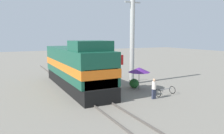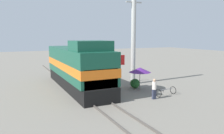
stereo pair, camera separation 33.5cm
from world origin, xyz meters
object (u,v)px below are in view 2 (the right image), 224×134
object	(u,v)px
person_bystander	(154,88)
bicycle	(166,91)
locomotive	(78,67)
utility_pole	(133,38)
vendor_umbrella	(140,70)
billboard_sign	(117,62)

from	to	relation	value
person_bystander	bicycle	world-z (taller)	person_bystander
locomotive	utility_pole	bearing A→B (deg)	-6.95
utility_pole	vendor_umbrella	xyz separation A→B (m)	(-0.80, -2.56, -2.92)
bicycle	locomotive	bearing A→B (deg)	-141.89
vendor_umbrella	billboard_sign	distance (m)	3.57
utility_pole	billboard_sign	distance (m)	3.08
person_bystander	vendor_umbrella	bearing A→B (deg)	79.09
vendor_umbrella	person_bystander	bearing A→B (deg)	-100.91
vendor_umbrella	locomotive	bearing A→B (deg)	146.69
vendor_umbrella	billboard_sign	size ratio (longest dim) A/B	0.71
billboard_sign	bicycle	bearing A→B (deg)	-75.53
locomotive	bicycle	bearing A→B (deg)	-44.77
vendor_umbrella	billboard_sign	xyz separation A→B (m)	(-0.62, 3.50, 0.35)
utility_pole	person_bystander	world-z (taller)	utility_pole
utility_pole	vendor_umbrella	world-z (taller)	utility_pole
utility_pole	vendor_umbrella	size ratio (longest dim) A/B	4.46
locomotive	utility_pole	world-z (taller)	utility_pole
locomotive	person_bystander	world-z (taller)	locomotive
locomotive	utility_pole	xyz separation A→B (m)	(5.76, -0.70, 2.76)
locomotive	vendor_umbrella	world-z (taller)	locomotive
bicycle	billboard_sign	bearing A→B (deg)	-172.65
vendor_umbrella	utility_pole	bearing A→B (deg)	72.68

